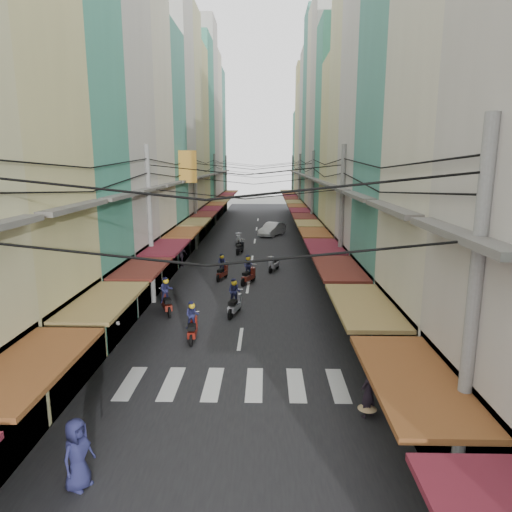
# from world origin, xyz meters

# --- Properties ---
(ground) EXTENTS (160.00, 160.00, 0.00)m
(ground) POSITION_xyz_m (0.00, 0.00, 0.00)
(ground) COLOR slate
(ground) RESTS_ON ground
(road) EXTENTS (10.00, 80.00, 0.02)m
(road) POSITION_xyz_m (0.00, 20.00, 0.01)
(road) COLOR black
(road) RESTS_ON ground
(sidewalk_left) EXTENTS (3.00, 80.00, 0.06)m
(sidewalk_left) POSITION_xyz_m (-6.50, 20.00, 0.03)
(sidewalk_left) COLOR gray
(sidewalk_left) RESTS_ON ground
(sidewalk_right) EXTENTS (3.00, 80.00, 0.06)m
(sidewalk_right) POSITION_xyz_m (6.50, 20.00, 0.03)
(sidewalk_right) COLOR gray
(sidewalk_right) RESTS_ON ground
(crosswalk) EXTENTS (7.55, 2.40, 0.01)m
(crosswalk) POSITION_xyz_m (-0.00, -6.00, 0.03)
(crosswalk) COLOR silver
(crosswalk) RESTS_ON ground
(building_row_left) EXTENTS (7.80, 67.67, 23.70)m
(building_row_left) POSITION_xyz_m (-7.92, 16.56, 9.78)
(building_row_left) COLOR #B8B1A8
(building_row_left) RESTS_ON ground
(building_row_right) EXTENTS (7.80, 68.98, 22.59)m
(building_row_right) POSITION_xyz_m (7.92, 16.45, 9.41)
(building_row_right) COLOR #408D75
(building_row_right) RESTS_ON ground
(utility_poles) EXTENTS (10.20, 66.13, 8.20)m
(utility_poles) POSITION_xyz_m (0.00, 15.01, 6.59)
(utility_poles) COLOR gray
(utility_poles) RESTS_ON ground
(white_car) EXTENTS (4.99, 3.57, 1.64)m
(white_car) POSITION_xyz_m (1.65, 25.36, 0.00)
(white_car) COLOR silver
(white_car) RESTS_ON ground
(bicycle) EXTENTS (1.76, 0.74, 1.19)m
(bicycle) POSITION_xyz_m (7.46, 1.74, 0.00)
(bicycle) COLOR black
(bicycle) RESTS_ON ground
(moving_scooters) EXTENTS (5.86, 24.04, 1.85)m
(moving_scooters) POSITION_xyz_m (-1.29, 5.96, 0.53)
(moving_scooters) COLOR black
(moving_scooters) RESTS_ON ground
(parked_scooters) EXTENTS (12.76, 12.16, 0.99)m
(parked_scooters) POSITION_xyz_m (4.30, -3.01, 0.48)
(parked_scooters) COLOR black
(parked_scooters) RESTS_ON ground
(pedestrians) EXTENTS (11.10, 23.40, 2.17)m
(pedestrians) POSITION_xyz_m (-4.02, 1.76, 1.04)
(pedestrians) COLOR black
(pedestrians) RESTS_ON ground
(market_umbrella) EXTENTS (2.07, 2.07, 2.18)m
(market_umbrella) POSITION_xyz_m (5.75, -2.31, 1.92)
(market_umbrella) COLOR #B2B2B7
(market_umbrella) RESTS_ON ground
(traffic_sign) EXTENTS (0.10, 0.66, 3.00)m
(traffic_sign) POSITION_xyz_m (5.22, -5.44, 2.19)
(traffic_sign) COLOR gray
(traffic_sign) RESTS_ON ground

